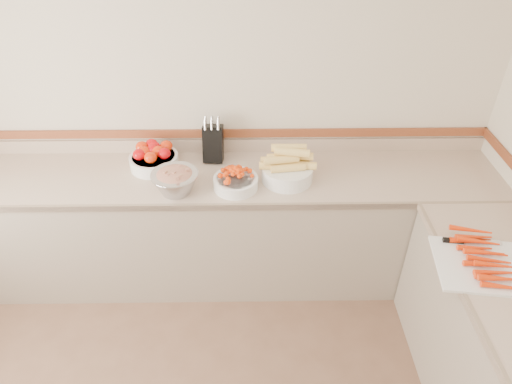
{
  "coord_description": "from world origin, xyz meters",
  "views": [
    {
      "loc": [
        0.32,
        -0.86,
        2.61
      ],
      "look_at": [
        0.35,
        1.35,
        1.0
      ],
      "focal_mm": 32.0,
      "sensor_mm": 36.0,
      "label": 1
    }
  ],
  "objects_px": {
    "corn_bowl": "(287,168)",
    "cherry_tomato_bowl": "(236,180)",
    "tomato_bowl": "(154,157)",
    "knife_block": "(213,143)",
    "cutting_board": "(485,262)",
    "rhubarb_bowl": "(175,180)"
  },
  "relations": [
    {
      "from": "corn_bowl",
      "to": "rhubarb_bowl",
      "type": "relative_size",
      "value": 1.25
    },
    {
      "from": "corn_bowl",
      "to": "rhubarb_bowl",
      "type": "xyz_separation_m",
      "value": [
        -0.71,
        -0.13,
        -0.0
      ]
    },
    {
      "from": "cherry_tomato_bowl",
      "to": "rhubarb_bowl",
      "type": "height_order",
      "value": "rhubarb_bowl"
    },
    {
      "from": "cherry_tomato_bowl",
      "to": "corn_bowl",
      "type": "height_order",
      "value": "corn_bowl"
    },
    {
      "from": "rhubarb_bowl",
      "to": "cutting_board",
      "type": "relative_size",
      "value": 0.53
    },
    {
      "from": "cherry_tomato_bowl",
      "to": "rhubarb_bowl",
      "type": "bearing_deg",
      "value": -173.6
    },
    {
      "from": "corn_bowl",
      "to": "knife_block",
      "type": "bearing_deg",
      "value": 152.31
    },
    {
      "from": "tomato_bowl",
      "to": "corn_bowl",
      "type": "relative_size",
      "value": 0.89
    },
    {
      "from": "cherry_tomato_bowl",
      "to": "cutting_board",
      "type": "relative_size",
      "value": 0.52
    },
    {
      "from": "rhubarb_bowl",
      "to": "cutting_board",
      "type": "xyz_separation_m",
      "value": [
        1.69,
        -0.67,
        -0.06
      ]
    },
    {
      "from": "cutting_board",
      "to": "knife_block",
      "type": "bearing_deg",
      "value": 144.26
    },
    {
      "from": "cherry_tomato_bowl",
      "to": "cutting_board",
      "type": "distance_m",
      "value": 1.5
    },
    {
      "from": "corn_bowl",
      "to": "cherry_tomato_bowl",
      "type": "bearing_deg",
      "value": -165.79
    },
    {
      "from": "cherry_tomato_bowl",
      "to": "rhubarb_bowl",
      "type": "relative_size",
      "value": 0.96
    },
    {
      "from": "knife_block",
      "to": "rhubarb_bowl",
      "type": "xyz_separation_m",
      "value": [
        -0.22,
        -0.39,
        -0.05
      ]
    },
    {
      "from": "knife_block",
      "to": "cutting_board",
      "type": "distance_m",
      "value": 1.82
    },
    {
      "from": "corn_bowl",
      "to": "tomato_bowl",
      "type": "bearing_deg",
      "value": 169.19
    },
    {
      "from": "cutting_board",
      "to": "rhubarb_bowl",
      "type": "bearing_deg",
      "value": 158.29
    },
    {
      "from": "tomato_bowl",
      "to": "rhubarb_bowl",
      "type": "xyz_separation_m",
      "value": [
        0.19,
        -0.3,
        0.01
      ]
    },
    {
      "from": "knife_block",
      "to": "cherry_tomato_bowl",
      "type": "relative_size",
      "value": 1.14
    },
    {
      "from": "tomato_bowl",
      "to": "cherry_tomato_bowl",
      "type": "relative_size",
      "value": 1.15
    },
    {
      "from": "corn_bowl",
      "to": "cutting_board",
      "type": "bearing_deg",
      "value": -39.31
    }
  ]
}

